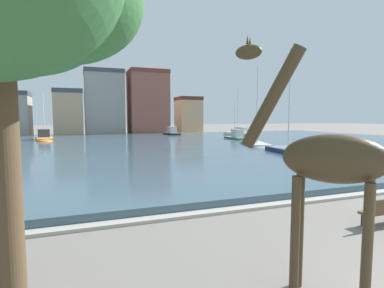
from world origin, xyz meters
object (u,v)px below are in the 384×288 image
(sailboat_green, at_px, (235,137))
(sailboat_white, at_px, (238,134))
(sailboat_navy, at_px, (287,151))
(giraffe_statue, at_px, (324,163))
(sailboat_grey, at_px, (257,146))
(sailboat_black, at_px, (171,133))
(sailboat_orange, at_px, (44,139))

(sailboat_green, bearing_deg, sailboat_white, 58.51)
(sailboat_navy, bearing_deg, giraffe_statue, -126.29)
(giraffe_statue, relative_size, sailboat_grey, 0.56)
(sailboat_black, relative_size, sailboat_white, 1.00)
(sailboat_black, xyz_separation_m, sailboat_green, (5.66, -14.51, -0.05))
(sailboat_black, height_order, sailboat_green, sailboat_black)
(sailboat_navy, bearing_deg, sailboat_white, 71.09)
(giraffe_statue, bearing_deg, sailboat_white, 63.01)
(sailboat_white, bearing_deg, sailboat_grey, -112.71)
(sailboat_black, relative_size, sailboat_grey, 0.96)
(sailboat_navy, bearing_deg, sailboat_green, 77.47)
(sailboat_orange, relative_size, sailboat_navy, 0.80)
(sailboat_green, xyz_separation_m, sailboat_grey, (-3.01, -10.70, -0.20))
(sailboat_orange, bearing_deg, sailboat_grey, -36.91)
(sailboat_green, bearing_deg, sailboat_orange, 165.43)
(giraffe_statue, bearing_deg, sailboat_grey, 60.01)
(giraffe_statue, height_order, sailboat_white, sailboat_white)
(sailboat_green, xyz_separation_m, sailboat_white, (4.65, 7.58, 0.06))
(sailboat_black, distance_m, sailboat_white, 12.42)
(sailboat_orange, bearing_deg, sailboat_black, 20.28)
(sailboat_black, bearing_deg, giraffe_statue, -103.03)
(sailboat_black, xyz_separation_m, sailboat_navy, (1.88, -31.51, -0.19))
(sailboat_orange, xyz_separation_m, sailboat_white, (31.02, 0.73, 0.03))
(sailboat_black, bearing_deg, sailboat_grey, -83.98)
(sailboat_black, distance_m, sailboat_green, 15.57)
(sailboat_black, height_order, sailboat_navy, sailboat_navy)
(giraffe_statue, height_order, sailboat_grey, sailboat_grey)
(sailboat_black, height_order, sailboat_grey, sailboat_grey)
(sailboat_black, bearing_deg, sailboat_orange, -159.72)
(giraffe_statue, distance_m, sailboat_green, 39.27)
(sailboat_green, distance_m, sailboat_navy, 17.42)
(sailboat_green, bearing_deg, giraffe_statue, -115.97)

